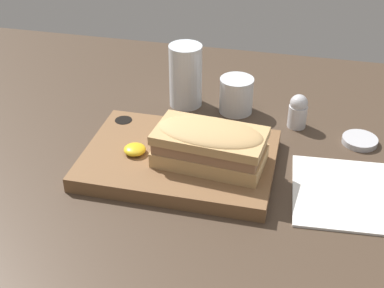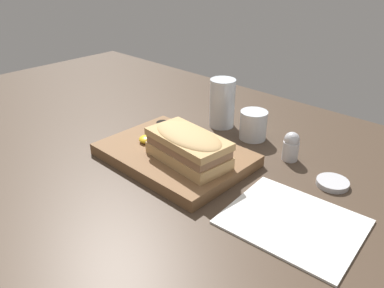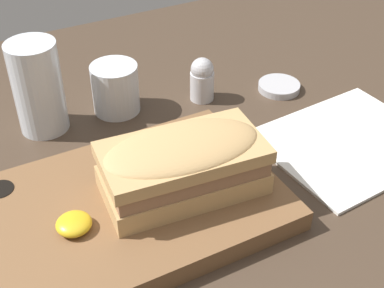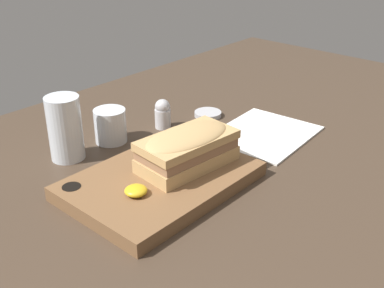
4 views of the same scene
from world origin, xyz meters
The scene contains 9 objects.
dining_table centered at (0.00, 0.00, 1.00)cm, with size 185.46×109.07×2.00cm.
serving_board centered at (-2.98, 5.59, 3.23)cm, with size 30.49×21.64×2.51cm.
sandwich centered at (2.34, 4.26, 7.98)cm, with size 17.60×10.37×6.55cm.
mustard_dollop centered at (-9.83, 3.95, 5.16)cm, with size 3.55×3.55×1.42cm.
water_glass centered at (-6.92, 26.04, 7.25)cm, with size 6.29×6.29×12.13cm.
wine_glass centered at (3.01, 25.51, 5.02)cm, with size 6.35×6.35×6.79cm.
napkin centered at (26.01, 4.36, 2.20)cm, with size 22.24×18.92×0.40cm.
salt_shaker centered at (14.72, 22.54, 5.17)cm, with size 3.37×3.37×6.34cm.
condiment_dish centered at (25.82, 19.34, 2.52)cm, with size 6.05×6.05×1.04cm.
Camera 3 is at (-16.97, -34.01, 42.74)cm, focal length 50.00 mm.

